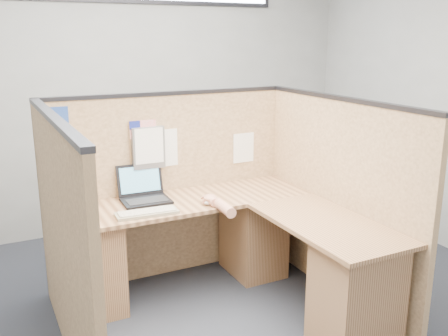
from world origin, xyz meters
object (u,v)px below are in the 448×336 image
l_desk (231,255)px  laptop (143,192)px  keyboard (147,213)px  mouse (210,201)px

l_desk → laptop: laptop is taller
laptop → keyboard: size_ratio=0.81×
l_desk → mouse: mouse is taller
mouse → laptop: bearing=141.1°
keyboard → mouse: size_ratio=3.95×
keyboard → mouse: (0.49, 0.00, 0.01)m
keyboard → l_desk: bearing=-16.2°
laptop → keyboard: laptop is taller
laptop → keyboard: (-0.08, -0.34, -0.05)m
l_desk → laptop: size_ratio=5.35×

